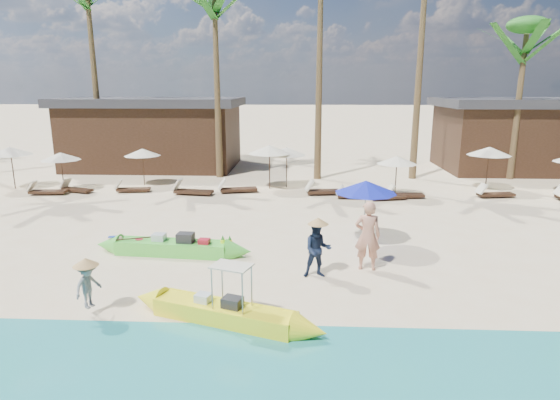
{
  "coord_description": "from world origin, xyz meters",
  "views": [
    {
      "loc": [
        1.3,
        -11.6,
        5.0
      ],
      "look_at": [
        0.65,
        2.0,
        1.68
      ],
      "focal_mm": 30.0,
      "sensor_mm": 36.0,
      "label": 1
    }
  ],
  "objects_px": {
    "tourist": "(368,236)",
    "blue_umbrella": "(366,187)",
    "green_canoe": "(172,247)",
    "yellow_canoe": "(224,312)"
  },
  "relations": [
    {
      "from": "green_canoe",
      "to": "blue_umbrella",
      "type": "bearing_deg",
      "value": 16.73
    },
    {
      "from": "yellow_canoe",
      "to": "tourist",
      "type": "xyz_separation_m",
      "value": [
        3.49,
        3.2,
        0.76
      ]
    },
    {
      "from": "green_canoe",
      "to": "tourist",
      "type": "xyz_separation_m",
      "value": [
        5.76,
        -0.91,
        0.75
      ]
    },
    {
      "from": "green_canoe",
      "to": "blue_umbrella",
      "type": "distance_m",
      "value": 6.3
    },
    {
      "from": "tourist",
      "to": "blue_umbrella",
      "type": "distance_m",
      "value": 2.34
    },
    {
      "from": "green_canoe",
      "to": "tourist",
      "type": "relative_size",
      "value": 2.78
    },
    {
      "from": "tourist",
      "to": "blue_umbrella",
      "type": "height_order",
      "value": "blue_umbrella"
    },
    {
      "from": "yellow_canoe",
      "to": "blue_umbrella",
      "type": "relative_size",
      "value": 2.37
    },
    {
      "from": "green_canoe",
      "to": "blue_umbrella",
      "type": "relative_size",
      "value": 2.59
    },
    {
      "from": "green_canoe",
      "to": "tourist",
      "type": "height_order",
      "value": "tourist"
    }
  ]
}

